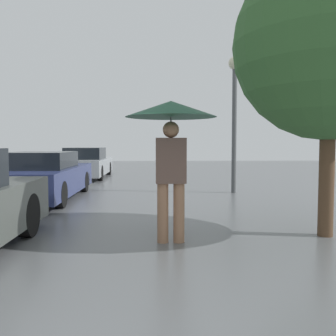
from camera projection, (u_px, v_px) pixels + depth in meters
pedestrian at (171, 126)px, 5.19m from camera, size 1.27×1.27×1.98m
parked_car_middle at (43, 177)px, 9.42m from camera, size 1.69×4.53×1.20m
parked_car_farthest at (86, 164)px, 15.53m from camera, size 1.67×4.55×1.25m
tree at (330, 44)px, 5.48m from camera, size 2.84×2.84×4.28m
street_lamp at (235, 101)px, 10.54m from camera, size 0.37×0.37×3.84m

